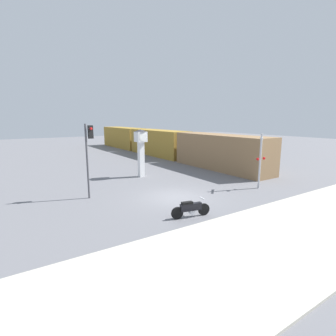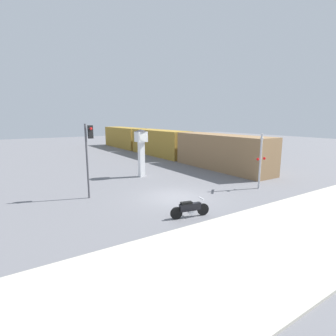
% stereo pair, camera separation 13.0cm
% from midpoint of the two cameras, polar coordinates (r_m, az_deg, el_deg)
% --- Properties ---
extents(ground_plane, '(120.00, 120.00, 0.00)m').
position_cam_midpoint_polar(ground_plane, '(16.89, 1.48, -6.36)').
color(ground_plane, slate).
extents(sidewalk_strip, '(36.00, 6.00, 0.10)m').
position_cam_midpoint_polar(sidewalk_strip, '(12.07, 22.19, -14.17)').
color(sidewalk_strip, '#BCB7A8').
rests_on(sidewalk_strip, ground_plane).
extents(motorcycle, '(2.12, 0.63, 0.95)m').
position_cam_midpoint_polar(motorcycle, '(13.52, 4.69, -8.81)').
color(motorcycle, black).
rests_on(motorcycle, ground_plane).
extents(clock_tower, '(1.03, 1.03, 4.07)m').
position_cam_midpoint_polar(clock_tower, '(22.38, -6.10, 4.90)').
color(clock_tower, white).
rests_on(clock_tower, ground_plane).
extents(freight_train, '(2.80, 34.75, 3.40)m').
position_cam_midpoint_polar(freight_train, '(35.74, -2.11, 5.53)').
color(freight_train, olive).
rests_on(freight_train, ground_plane).
extents(traffic_light, '(0.50, 0.35, 4.65)m').
position_cam_midpoint_polar(traffic_light, '(16.86, -17.08, 4.19)').
color(traffic_light, '#47474C').
rests_on(traffic_light, ground_plane).
extents(railroad_crossing_signal, '(0.90, 0.82, 3.93)m').
position_cam_midpoint_polar(railroad_crossing_signal, '(19.65, 19.28, 1.88)').
color(railroad_crossing_signal, '#B7B7BC').
rests_on(railroad_crossing_signal, ground_plane).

